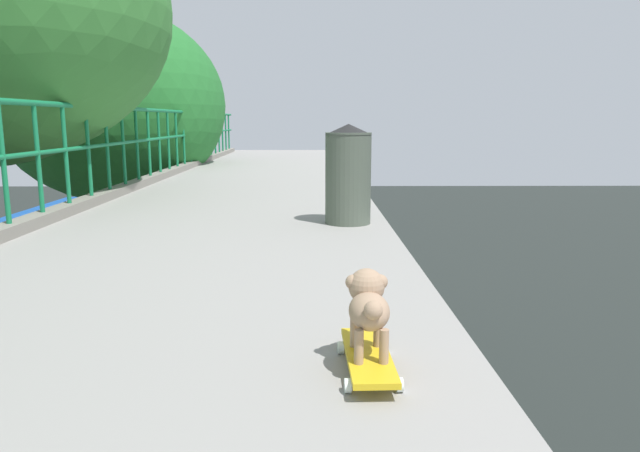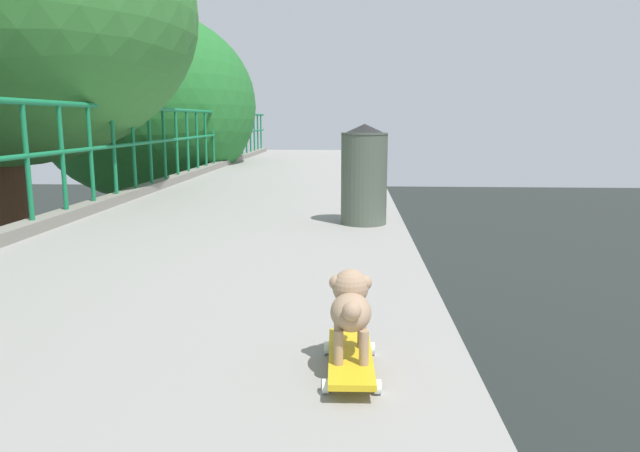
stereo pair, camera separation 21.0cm
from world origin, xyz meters
TOP-DOWN VIEW (x-y plane):
  - city_bus at (-8.27, 20.60)m, footprint 2.66×11.27m
  - roadside_tree_far at (-2.12, 11.64)m, footprint 4.94×4.94m
  - toy_skateboard at (2.56, 0.66)m, footprint 0.22×0.55m
  - small_dog at (2.56, 0.68)m, footprint 0.17×0.35m
  - litter_bin at (2.67, 3.98)m, footprint 0.44×0.44m

SIDE VIEW (x-z plane):
  - city_bus at x=-8.27m, z-range 0.22..3.54m
  - toy_skateboard at x=2.56m, z-range 6.00..6.08m
  - small_dog at x=2.56m, z-range 6.10..6.42m
  - litter_bin at x=2.67m, z-range 5.99..6.93m
  - roadside_tree_far at x=-2.12m, z-range 2.54..11.92m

